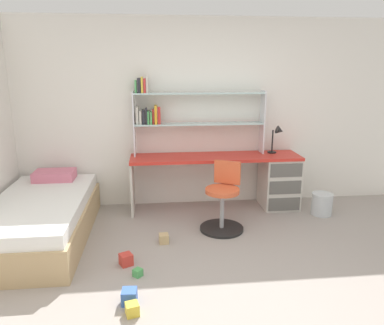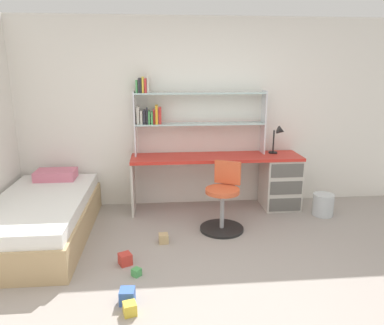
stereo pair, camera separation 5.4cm
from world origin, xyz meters
TOP-DOWN VIEW (x-y plane):
  - ground_plane at (0.00, 0.00)m, footprint 5.96×5.48m
  - room_shell at (-1.20, 1.18)m, footprint 5.96×5.48m
  - desk at (0.77, 1.96)m, footprint 2.25×0.52m
  - bookshelf_hutch at (-0.29, 2.10)m, footprint 1.74×0.22m
  - desk_lamp at (1.01, 2.02)m, footprint 0.20×0.16m
  - swivel_chair at (0.13, 1.30)m, footprint 0.52×0.52m
  - bed_platform at (-1.95, 1.25)m, footprint 1.03×1.97m
  - waste_bin at (1.51, 1.60)m, footprint 0.27×0.27m
  - toy_block_blue_0 at (-0.89, -0.05)m, footprint 0.13×0.13m
  - toy_block_green_1 at (-0.84, 0.35)m, footprint 0.10×0.10m
  - toy_block_yellow_2 at (-0.86, -0.20)m, footprint 0.12×0.12m
  - toy_block_natural_3 at (-0.58, 1.00)m, footprint 0.11×0.11m
  - toy_block_red_4 at (-0.96, 0.57)m, footprint 0.15×0.15m

SIDE VIEW (x-z plane):
  - ground_plane at x=0.00m, z-range -0.02..0.00m
  - toy_block_green_1 at x=-0.84m, z-range 0.00..0.07m
  - toy_block_yellow_2 at x=-0.86m, z-range 0.00..0.10m
  - toy_block_natural_3 at x=-0.58m, z-range 0.00..0.10m
  - toy_block_red_4 at x=-0.96m, z-range 0.00..0.11m
  - toy_block_blue_0 at x=-0.89m, z-range 0.00..0.12m
  - waste_bin at x=1.51m, z-range 0.00..0.29m
  - bed_platform at x=-1.95m, z-range -0.06..0.54m
  - swivel_chair at x=0.13m, z-range -0.08..0.72m
  - desk at x=0.77m, z-range 0.06..0.80m
  - desk_lamp at x=1.01m, z-range 0.81..1.19m
  - room_shell at x=-1.20m, z-range 0.00..2.53m
  - bookshelf_hutch at x=-0.29m, z-range 0.81..1.85m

